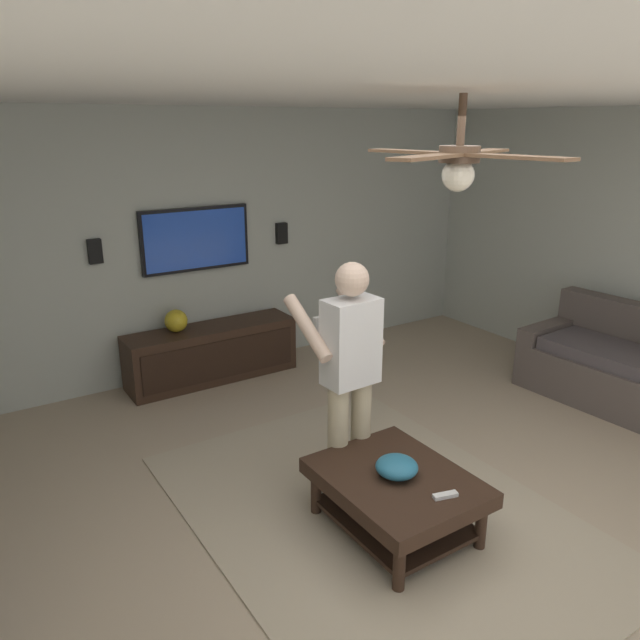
% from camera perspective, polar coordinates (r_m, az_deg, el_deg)
% --- Properties ---
extents(ground_plane, '(8.15, 8.15, 0.00)m').
position_cam_1_polar(ground_plane, '(4.05, 9.64, -19.87)').
color(ground_plane, tan).
extents(wall_back_tv, '(0.10, 6.99, 2.62)m').
position_cam_1_polar(wall_back_tv, '(6.22, -11.40, 6.94)').
color(wall_back_tv, '#B2B7AD').
rests_on(wall_back_tv, ground).
extents(ceiling_slab, '(6.89, 6.99, 0.10)m').
position_cam_1_polar(ceiling_slab, '(3.21, 12.30, 21.30)').
color(ceiling_slab, white).
extents(area_rug, '(3.02, 2.17, 0.01)m').
position_cam_1_polar(area_rug, '(4.24, 5.14, -17.57)').
color(area_rug, tan).
rests_on(area_rug, ground).
extents(couch, '(1.94, 0.95, 0.87)m').
position_cam_1_polar(couch, '(6.18, 27.51, -4.48)').
color(couch, '#564C47').
rests_on(couch, ground).
extents(coffee_table, '(1.00, 0.80, 0.40)m').
position_cam_1_polar(coffee_table, '(3.95, 7.12, -15.52)').
color(coffee_table, '#332116').
rests_on(coffee_table, ground).
extents(media_console, '(0.45, 1.70, 0.55)m').
position_cam_1_polar(media_console, '(6.18, -10.10, -3.06)').
color(media_console, '#332116').
rests_on(media_console, ground).
extents(tv, '(0.05, 1.10, 0.62)m').
position_cam_1_polar(tv, '(6.10, -11.58, 7.44)').
color(tv, black).
extents(person_standing, '(0.55, 0.55, 1.64)m').
position_cam_1_polar(person_standing, '(4.04, 2.74, -4.35)').
color(person_standing, '#C6B793').
rests_on(person_standing, ground).
extents(bowl, '(0.26, 0.26, 0.12)m').
position_cam_1_polar(bowl, '(3.86, 7.22, -13.52)').
color(bowl, teal).
rests_on(bowl, coffee_table).
extents(remote_white, '(0.08, 0.16, 0.02)m').
position_cam_1_polar(remote_white, '(3.73, 11.69, -15.82)').
color(remote_white, white).
rests_on(remote_white, coffee_table).
extents(vase_round, '(0.22, 0.22, 0.22)m').
position_cam_1_polar(vase_round, '(5.99, -13.37, -0.07)').
color(vase_round, gold).
rests_on(vase_round, media_console).
extents(wall_speaker_left, '(0.06, 0.12, 0.22)m').
position_cam_1_polar(wall_speaker_left, '(6.53, -3.63, 8.13)').
color(wall_speaker_left, black).
extents(wall_speaker_right, '(0.06, 0.12, 0.22)m').
position_cam_1_polar(wall_speaker_right, '(5.84, -20.38, 6.06)').
color(wall_speaker_right, black).
extents(ceiling_fan, '(1.21, 1.16, 0.46)m').
position_cam_1_polar(ceiling_fan, '(3.14, 12.89, 14.41)').
color(ceiling_fan, '#4C3828').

